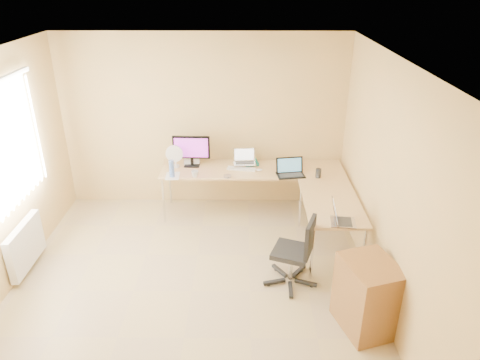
{
  "coord_description": "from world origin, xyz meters",
  "views": [
    {
      "loc": [
        0.59,
        -4.1,
        3.37
      ],
      "look_at": [
        0.55,
        1.1,
        0.9
      ],
      "focal_mm": 33.44,
      "sensor_mm": 36.0,
      "label": 1
    }
  ],
  "objects_px": {
    "desk_fan": "(175,157)",
    "office_chair": "(292,246)",
    "cabinet": "(367,298)",
    "water_bottle": "(172,169)",
    "monitor": "(191,151)",
    "laptop_return": "(344,214)",
    "mug": "(195,174)",
    "desk_main": "(252,191)",
    "laptop_black": "(291,168)",
    "laptop_center": "(245,157)",
    "keyboard": "(241,169)",
    "desk_return": "(329,226)"
  },
  "relations": [
    {
      "from": "laptop_black",
      "to": "desk_main",
      "type": "bearing_deg",
      "value": 146.7
    },
    {
      "from": "desk_main",
      "to": "laptop_return",
      "type": "xyz_separation_m",
      "value": [
        1.01,
        -1.53,
        0.47
      ]
    },
    {
      "from": "keyboard",
      "to": "laptop_black",
      "type": "bearing_deg",
      "value": -6.15
    },
    {
      "from": "desk_main",
      "to": "office_chair",
      "type": "xyz_separation_m",
      "value": [
        0.42,
        -1.66,
        0.14
      ]
    },
    {
      "from": "laptop_center",
      "to": "water_bottle",
      "type": "bearing_deg",
      "value": -163.63
    },
    {
      "from": "laptop_center",
      "to": "cabinet",
      "type": "bearing_deg",
      "value": -67.54
    },
    {
      "from": "desk_main",
      "to": "desk_fan",
      "type": "bearing_deg",
      "value": 177.09
    },
    {
      "from": "monitor",
      "to": "office_chair",
      "type": "xyz_separation_m",
      "value": [
        1.31,
        -1.76,
        -0.46
      ]
    },
    {
      "from": "desk_main",
      "to": "laptop_black",
      "type": "xyz_separation_m",
      "value": [
        0.53,
        -0.24,
        0.49
      ]
    },
    {
      "from": "laptop_black",
      "to": "cabinet",
      "type": "height_order",
      "value": "laptop_black"
    },
    {
      "from": "laptop_center",
      "to": "monitor",
      "type": "bearing_deg",
      "value": 174.6
    },
    {
      "from": "laptop_center",
      "to": "keyboard",
      "type": "height_order",
      "value": "laptop_center"
    },
    {
      "from": "mug",
      "to": "desk_return",
      "type": "bearing_deg",
      "value": -21.51
    },
    {
      "from": "mug",
      "to": "cabinet",
      "type": "bearing_deg",
      "value": -47.1
    },
    {
      "from": "laptop_center",
      "to": "cabinet",
      "type": "relative_size",
      "value": 0.39
    },
    {
      "from": "monitor",
      "to": "cabinet",
      "type": "relative_size",
      "value": 0.65
    },
    {
      "from": "mug",
      "to": "water_bottle",
      "type": "height_order",
      "value": "water_bottle"
    },
    {
      "from": "laptop_center",
      "to": "laptop_black",
      "type": "distance_m",
      "value": 0.73
    },
    {
      "from": "laptop_black",
      "to": "mug",
      "type": "distance_m",
      "value": 1.34
    },
    {
      "from": "office_chair",
      "to": "cabinet",
      "type": "xyz_separation_m",
      "value": [
        0.7,
        -0.71,
        -0.14
      ]
    },
    {
      "from": "desk_fan",
      "to": "cabinet",
      "type": "xyz_separation_m",
      "value": [
        2.25,
        -2.43,
        -0.53
      ]
    },
    {
      "from": "laptop_return",
      "to": "desk_fan",
      "type": "bearing_deg",
      "value": 60.08
    },
    {
      "from": "office_chair",
      "to": "cabinet",
      "type": "height_order",
      "value": "office_chair"
    },
    {
      "from": "desk_main",
      "to": "office_chair",
      "type": "distance_m",
      "value": 1.72
    },
    {
      "from": "laptop_black",
      "to": "keyboard",
      "type": "xyz_separation_m",
      "value": [
        -0.69,
        0.21,
        -0.11
      ]
    },
    {
      "from": "water_bottle",
      "to": "laptop_black",
      "type": "bearing_deg",
      "value": 1.9
    },
    {
      "from": "monitor",
      "to": "laptop_black",
      "type": "distance_m",
      "value": 1.47
    },
    {
      "from": "desk_fan",
      "to": "cabinet",
      "type": "bearing_deg",
      "value": -51.36
    },
    {
      "from": "desk_return",
      "to": "office_chair",
      "type": "bearing_deg",
      "value": -129.77
    },
    {
      "from": "water_bottle",
      "to": "cabinet",
      "type": "height_order",
      "value": "water_bottle"
    },
    {
      "from": "water_bottle",
      "to": "laptop_return",
      "type": "relative_size",
      "value": 0.75
    },
    {
      "from": "monitor",
      "to": "laptop_return",
      "type": "height_order",
      "value": "monitor"
    },
    {
      "from": "monitor",
      "to": "laptop_return",
      "type": "relative_size",
      "value": 1.64
    },
    {
      "from": "desk_main",
      "to": "keyboard",
      "type": "bearing_deg",
      "value": -169.0
    },
    {
      "from": "laptop_black",
      "to": "keyboard",
      "type": "relative_size",
      "value": 0.93
    },
    {
      "from": "desk_main",
      "to": "monitor",
      "type": "height_order",
      "value": "monitor"
    },
    {
      "from": "cabinet",
      "to": "mug",
      "type": "bearing_deg",
      "value": 115.48
    },
    {
      "from": "keyboard",
      "to": "laptop_return",
      "type": "xyz_separation_m",
      "value": [
        1.17,
        -1.5,
        0.1
      ]
    },
    {
      "from": "laptop_center",
      "to": "water_bottle",
      "type": "height_order",
      "value": "laptop_center"
    },
    {
      "from": "desk_main",
      "to": "laptop_return",
      "type": "bearing_deg",
      "value": -56.47
    },
    {
      "from": "laptop_center",
      "to": "office_chair",
      "type": "height_order",
      "value": "laptop_center"
    },
    {
      "from": "laptop_black",
      "to": "mug",
      "type": "relative_size",
      "value": 3.86
    },
    {
      "from": "water_bottle",
      "to": "desk_fan",
      "type": "bearing_deg",
      "value": 90.0
    },
    {
      "from": "laptop_return",
      "to": "monitor",
      "type": "bearing_deg",
      "value": 56.07
    },
    {
      "from": "laptop_black",
      "to": "water_bottle",
      "type": "height_order",
      "value": "water_bottle"
    },
    {
      "from": "desk_main",
      "to": "mug",
      "type": "height_order",
      "value": "mug"
    },
    {
      "from": "desk_main",
      "to": "keyboard",
      "type": "relative_size",
      "value": 6.42
    },
    {
      "from": "desk_fan",
      "to": "office_chair",
      "type": "bearing_deg",
      "value": -52.16
    },
    {
      "from": "desk_main",
      "to": "water_bottle",
      "type": "xyz_separation_m",
      "value": [
        -1.13,
        -0.3,
        0.49
      ]
    },
    {
      "from": "keyboard",
      "to": "desk_fan",
      "type": "distance_m",
      "value": 0.98
    }
  ]
}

